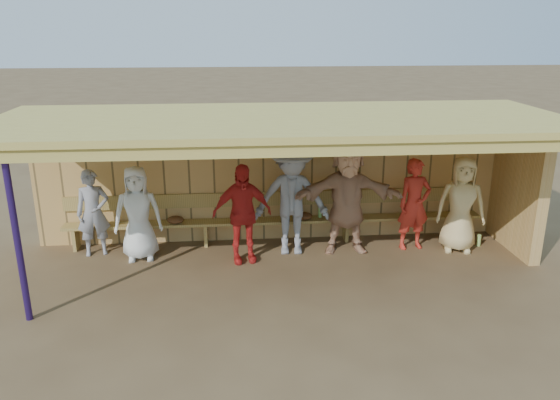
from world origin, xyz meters
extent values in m
plane|color=brown|center=(0.00, 0.00, 0.00)|extent=(90.00, 90.00, 0.00)
imported|color=gray|center=(-3.18, 0.81, 0.76)|extent=(0.63, 0.49, 1.52)
imported|color=white|center=(-2.39, 0.57, 0.81)|extent=(0.84, 0.59, 1.63)
imported|color=red|center=(-0.64, 0.30, 0.85)|extent=(1.05, 0.59, 1.70)
imported|color=gray|center=(0.22, 0.58, 0.99)|extent=(1.33, 0.82, 1.98)
imported|color=tan|center=(1.19, 0.57, 1.00)|extent=(1.88, 0.67, 2.00)
imported|color=red|center=(2.40, 0.60, 0.82)|extent=(0.65, 0.47, 1.64)
imported|color=#E2C37F|center=(3.18, 0.43, 0.85)|extent=(0.93, 0.72, 1.70)
cube|color=tan|center=(0.00, 1.35, 1.20)|extent=(8.60, 0.20, 2.40)
cube|color=tan|center=(4.20, 0.45, 1.20)|extent=(0.20, 1.62, 2.40)
cube|color=tan|center=(0.00, 0.00, 2.45)|extent=(8.80, 3.20, 0.10)
cube|color=tan|center=(0.00, -1.50, 2.32)|extent=(8.80, 0.10, 0.18)
cube|color=tan|center=(-3.80, 0.00, 2.31)|extent=(0.08, 3.00, 0.16)
cube|color=tan|center=(-2.85, 0.00, 2.31)|extent=(0.08, 3.00, 0.16)
cube|color=tan|center=(-1.90, 0.00, 2.31)|extent=(0.08, 3.00, 0.16)
cube|color=tan|center=(-0.95, 0.00, 2.31)|extent=(0.08, 3.00, 0.16)
cube|color=tan|center=(0.00, 0.00, 2.31)|extent=(0.08, 3.00, 0.16)
cube|color=tan|center=(0.95, 0.00, 2.31)|extent=(0.08, 3.00, 0.16)
cube|color=tan|center=(1.90, 0.00, 2.31)|extent=(0.08, 3.00, 0.16)
cube|color=tan|center=(2.85, 0.00, 2.31)|extent=(0.08, 3.00, 0.16)
cube|color=tan|center=(3.80, 0.00, 2.31)|extent=(0.08, 3.00, 0.16)
cylinder|color=navy|center=(-3.60, -1.40, 1.20)|extent=(0.09, 0.09, 2.40)
cube|color=tan|center=(0.00, 1.06, 0.42)|extent=(7.60, 0.32, 0.05)
cube|color=tan|center=(0.00, 1.22, 0.80)|extent=(7.60, 0.04, 0.26)
cube|color=tan|center=(-3.60, 1.06, 0.20)|extent=(0.06, 0.29, 0.40)
cube|color=tan|center=(-1.29, 1.06, 0.20)|extent=(0.06, 0.29, 0.40)
cube|color=tan|center=(1.29, 1.06, 0.20)|extent=(0.06, 0.29, 0.40)
cube|color=tan|center=(3.60, 1.06, 0.20)|extent=(0.06, 0.29, 0.40)
cylinder|color=gold|center=(3.46, 0.86, 0.40)|extent=(0.13, 0.41, 0.80)
sphere|color=#C46117|center=(3.38, 0.86, 0.04)|extent=(0.08, 0.08, 0.08)
ellipsoid|color=#593319|center=(-1.82, 1.01, 0.52)|extent=(0.30, 0.24, 0.14)
ellipsoid|color=#593319|center=(-1.82, 1.01, 0.52)|extent=(0.30, 0.24, 0.14)
ellipsoid|color=#593319|center=(0.50, 1.01, 0.52)|extent=(0.30, 0.24, 0.14)
cylinder|color=#99DF6F|center=(0.81, 1.11, 0.56)|extent=(0.07, 0.07, 0.22)
cylinder|color=orange|center=(2.58, 1.11, 0.56)|extent=(0.07, 0.07, 0.22)
cylinder|color=#9EC864|center=(3.65, 0.56, 0.11)|extent=(0.07, 0.07, 0.22)
camera|label=1|loc=(-0.77, -8.28, 3.85)|focal=35.00mm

